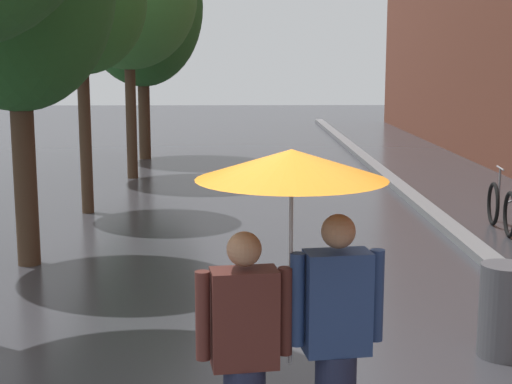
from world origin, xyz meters
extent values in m
cube|color=slate|center=(3.20, 10.00, 0.06)|extent=(0.30, 36.00, 0.12)
cylinder|color=#473323|center=(-2.82, 5.22, 1.19)|extent=(0.29, 0.29, 2.39)
cylinder|color=#473323|center=(-2.73, 8.62, 1.35)|extent=(0.21, 0.21, 2.69)
cylinder|color=#473323|center=(-2.51, 12.57, 1.40)|extent=(0.24, 0.24, 2.81)
cylinder|color=#473323|center=(-2.66, 15.94, 1.22)|extent=(0.31, 0.31, 2.44)
ellipsoid|color=#235623|center=(-2.66, 15.94, 4.00)|extent=(3.20, 3.20, 4.15)
torus|color=black|center=(3.98, 6.65, 0.35)|extent=(0.14, 0.70, 0.70)
torus|color=black|center=(4.01, 7.50, 0.35)|extent=(0.13, 0.70, 0.70)
cylinder|color=slate|center=(4.09, 7.49, 0.64)|extent=(0.04, 0.04, 0.58)
cylinder|color=#9E9EA3|center=(4.09, 7.49, 0.93)|extent=(0.08, 0.46, 0.03)
cube|color=#4C231E|center=(-0.01, -0.11, 1.11)|extent=(0.43, 0.28, 0.61)
sphere|color=#9E7051|center=(-0.01, -0.11, 1.54)|extent=(0.21, 0.21, 0.21)
cylinder|color=#4C231E|center=(-0.26, -0.15, 1.14)|extent=(0.09, 0.09, 0.55)
cylinder|color=#4C231E|center=(0.23, -0.07, 1.14)|extent=(0.09, 0.09, 0.55)
cube|color=navy|center=(0.56, -0.02, 1.18)|extent=(0.43, 0.28, 0.64)
sphere|color=#9E7051|center=(0.56, -0.02, 1.62)|extent=(0.21, 0.21, 0.21)
cylinder|color=navy|center=(0.31, -0.06, 1.21)|extent=(0.09, 0.09, 0.58)
cylinder|color=navy|center=(0.80, 0.01, 1.21)|extent=(0.09, 0.09, 0.58)
cylinder|color=#9E9EA3|center=(0.27, -0.05, 1.38)|extent=(0.02, 0.02, 1.17)
cone|color=orange|center=(0.27, -0.05, 2.04)|extent=(1.15, 1.15, 0.18)
cylinder|color=#4C4C51|center=(2.31, 2.01, 0.42)|extent=(0.44, 0.44, 0.85)
camera|label=1|loc=(-0.02, -4.49, 2.65)|focal=53.57mm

